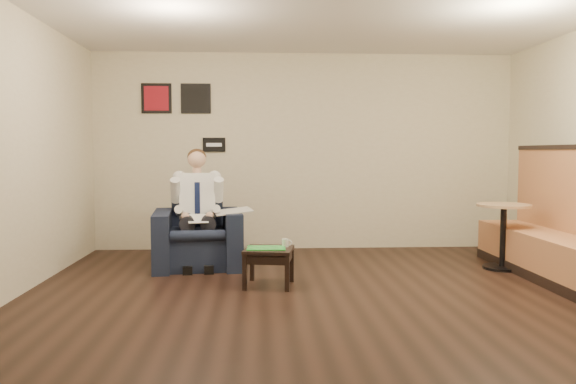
{
  "coord_description": "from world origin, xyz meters",
  "views": [
    {
      "loc": [
        -0.68,
        -5.06,
        1.39
      ],
      "look_at": [
        -0.34,
        1.2,
        0.95
      ],
      "focal_mm": 35.0,
      "sensor_mm": 36.0,
      "label": 1
    }
  ],
  "objects": [
    {
      "name": "ground",
      "position": [
        0.0,
        0.0,
        0.0
      ],
      "size": [
        6.0,
        6.0,
        0.0
      ],
      "primitive_type": "plane",
      "color": "black",
      "rests_on": "ground"
    },
    {
      "name": "wall_back",
      "position": [
        0.0,
        3.0,
        1.4
      ],
      "size": [
        6.0,
        0.02,
        2.8
      ],
      "primitive_type": "cube",
      "color": "beige",
      "rests_on": "ground"
    },
    {
      "name": "wall_front",
      "position": [
        0.0,
        -3.0,
        1.4
      ],
      "size": [
        6.0,
        0.02,
        2.8
      ],
      "primitive_type": "cube",
      "color": "beige",
      "rests_on": "ground"
    },
    {
      "name": "seating_sign",
      "position": [
        -1.3,
        2.98,
        1.5
      ],
      "size": [
        0.32,
        0.02,
        0.2
      ],
      "primitive_type": "cube",
      "color": "black",
      "rests_on": "wall_back"
    },
    {
      "name": "art_print_left",
      "position": [
        -2.1,
        2.98,
        2.15
      ],
      "size": [
        0.42,
        0.03,
        0.42
      ],
      "primitive_type": "cube",
      "color": "maroon",
      "rests_on": "wall_back"
    },
    {
      "name": "art_print_right",
      "position": [
        -1.55,
        2.98,
        2.15
      ],
      "size": [
        0.42,
        0.03,
        0.42
      ],
      "primitive_type": "cube",
      "color": "black",
      "rests_on": "wall_back"
    },
    {
      "name": "armchair",
      "position": [
        -1.41,
        1.77,
        0.5
      ],
      "size": [
        1.15,
        1.15,
        1.0
      ],
      "primitive_type": "cube",
      "rotation": [
        0.0,
        0.0,
        0.11
      ],
      "color": "black",
      "rests_on": "ground"
    },
    {
      "name": "seated_man",
      "position": [
        -1.4,
        1.64,
        0.69
      ],
      "size": [
        0.76,
        1.05,
        1.38
      ],
      "primitive_type": null,
      "rotation": [
        0.0,
        0.0,
        0.11
      ],
      "color": "silver",
      "rests_on": "armchair"
    },
    {
      "name": "lap_papers",
      "position": [
        -1.39,
        1.53,
        0.62
      ],
      "size": [
        0.28,
        0.36,
        0.01
      ],
      "primitive_type": "cube",
      "rotation": [
        0.0,
        0.0,
        0.18
      ],
      "color": "white",
      "rests_on": "seated_man"
    },
    {
      "name": "newspaper",
      "position": [
        -0.98,
        1.71,
        0.68
      ],
      "size": [
        0.52,
        0.61,
        0.01
      ],
      "primitive_type": "cube",
      "rotation": [
        0.0,
        0.0,
        0.16
      ],
      "color": "silver",
      "rests_on": "armchair"
    },
    {
      "name": "side_table",
      "position": [
        -0.57,
        0.72,
        0.2
      ],
      "size": [
        0.56,
        0.56,
        0.4
      ],
      "primitive_type": "cube",
      "rotation": [
        0.0,
        0.0,
        -0.17
      ],
      "color": "black",
      "rests_on": "ground"
    },
    {
      "name": "green_folder",
      "position": [
        -0.6,
        0.71,
        0.4
      ],
      "size": [
        0.4,
        0.29,
        0.01
      ],
      "primitive_type": "cube",
      "rotation": [
        0.0,
        0.0,
        -0.03
      ],
      "color": "green",
      "rests_on": "side_table"
    },
    {
      "name": "coffee_mug",
      "position": [
        -0.39,
        0.8,
        0.44
      ],
      "size": [
        0.08,
        0.08,
        0.08
      ],
      "primitive_type": "cylinder",
      "rotation": [
        0.0,
        0.0,
        -0.17
      ],
      "color": "white",
      "rests_on": "side_table"
    },
    {
      "name": "smartphone",
      "position": [
        -0.5,
        0.85,
        0.4
      ],
      "size": [
        0.14,
        0.1,
        0.01
      ],
      "primitive_type": "cube",
      "rotation": [
        0.0,
        0.0,
        -0.34
      ],
      "color": "black",
      "rests_on": "side_table"
    },
    {
      "name": "banquette",
      "position": [
        2.59,
        0.81,
        0.73
      ],
      "size": [
        0.68,
        2.84,
        1.45
      ],
      "primitive_type": "cube",
      "color": "#B37145",
      "rests_on": "ground"
    },
    {
      "name": "cafe_table",
      "position": [
        2.24,
        1.43,
        0.39
      ],
      "size": [
        0.8,
        0.8,
        0.78
      ],
      "primitive_type": "cylinder",
      "rotation": [
        0.0,
        0.0,
        0.34
      ],
      "color": "tan",
      "rests_on": "ground"
    }
  ]
}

